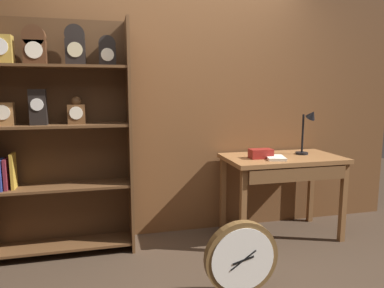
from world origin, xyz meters
name	(u,v)px	position (x,y,z in m)	size (l,w,h in m)	color
back_wood_panel	(178,102)	(0.00, 1.24, 1.30)	(4.80, 0.05, 2.60)	brown
bookshelf	(56,129)	(-1.10, 1.00, 1.09)	(1.17, 0.30, 2.01)	brown
workbench	(283,168)	(0.94, 0.84, 0.69)	(1.10, 0.63, 0.79)	brown
desk_lamp	(308,127)	(1.21, 0.89, 1.06)	(0.19, 0.18, 0.45)	black
toolbox_small	(261,154)	(0.70, 0.83, 0.84)	(0.21, 0.12, 0.09)	maroon
open_repair_manual	(275,158)	(0.81, 0.75, 0.81)	(0.16, 0.22, 0.03)	silver
round_clock_large	(241,260)	(0.16, -0.05, 0.28)	(0.51, 0.11, 0.55)	brown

